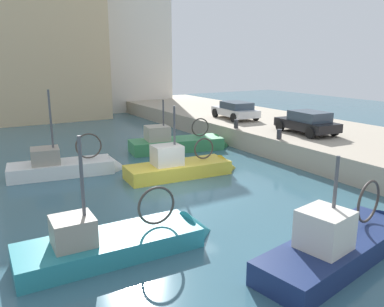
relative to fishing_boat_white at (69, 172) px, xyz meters
The scene contains 13 objects.
water_surface 6.26m from the fishing_boat_white, 55.79° to the right, with size 80.00×80.00×0.00m, color #386070.
quay_wall 15.89m from the fishing_boat_white, 19.01° to the right, with size 9.00×56.00×1.20m, color #ADA08C.
fishing_boat_white is the anchor object (origin of this frame).
fishing_boat_teal 8.93m from the fishing_boat_white, 93.20° to the right, with size 6.12×2.15×4.45m.
fishing_boat_yellow 5.74m from the fishing_boat_white, 32.28° to the right, with size 5.97×2.25×4.22m.
fishing_boat_navy 13.34m from the fishing_boat_white, 68.60° to the right, with size 6.79×2.74×3.91m.
fishing_boat_green 7.50m from the fishing_boat_white, 13.23° to the left, with size 6.70×2.92×4.04m.
parked_car_white 13.87m from the fishing_boat_white, 16.90° to the left, with size 2.36×4.17×1.27m.
parked_car_black 13.84m from the fishing_boat_white, 11.72° to the right, with size 2.26×3.99×1.35m.
mooring_bollard_south 11.40m from the fishing_boat_white, 16.29° to the right, with size 0.28×0.28×0.55m, color #2D2D33.
mooring_bollard_mid 10.98m from the fishing_boat_white, ahead, with size 0.28×0.28×0.55m, color #2D2D33.
waterfront_building_west 21.06m from the fishing_boat_white, 81.90° to the left, with size 10.65×7.06×15.28m.
waterfront_building_central 26.81m from the fishing_boat_white, 62.74° to the left, with size 8.91×6.84×16.62m.
Camera 1 is at (-7.61, -13.85, 5.63)m, focal length 36.32 mm.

